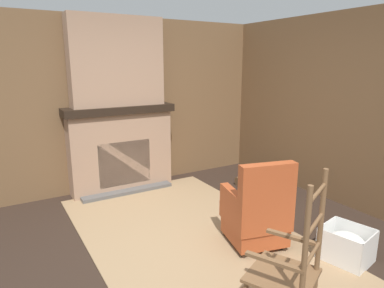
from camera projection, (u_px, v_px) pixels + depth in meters
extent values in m
plane|color=#2D2119|center=(199.00, 258.00, 3.44)|extent=(14.00, 14.00, 0.00)
cube|color=brown|center=(115.00, 105.00, 5.18)|extent=(0.06, 5.42, 2.57)
cube|color=brown|center=(362.00, 113.00, 4.35)|extent=(5.42, 0.06, 2.57)
cube|color=#9E7A60|center=(121.00, 152.00, 5.18)|extent=(0.32, 1.53, 1.18)
cube|color=black|center=(124.00, 163.00, 5.11)|extent=(0.08, 0.79, 0.66)
cube|color=#565451|center=(128.00, 192.00, 5.11)|extent=(0.16, 1.37, 0.06)
cube|color=black|center=(119.00, 109.00, 5.03)|extent=(0.42, 1.63, 0.11)
cube|color=#9E7A60|center=(117.00, 62.00, 4.87)|extent=(0.29, 1.34, 1.26)
cube|color=#997A56|center=(190.00, 236.00, 3.86)|extent=(3.51, 2.15, 0.01)
cube|color=#A84723|center=(254.00, 228.00, 3.67)|extent=(0.67, 0.67, 0.24)
cube|color=#A84723|center=(255.00, 215.00, 3.64)|extent=(0.71, 0.71, 0.18)
cube|color=#A84723|center=(267.00, 191.00, 3.34)|extent=(0.26, 0.59, 0.55)
cube|color=#A84723|center=(233.00, 200.00, 3.55)|extent=(0.53, 0.22, 0.20)
cube|color=#A84723|center=(275.00, 195.00, 3.68)|extent=(0.53, 0.22, 0.20)
cylinder|color=#332319|center=(226.00, 233.00, 3.86)|extent=(0.06, 0.06, 0.06)
cylinder|color=#332319|center=(263.00, 228.00, 3.99)|extent=(0.06, 0.06, 0.06)
cylinder|color=#332319|center=(243.00, 255.00, 3.43)|extent=(0.06, 0.06, 0.06)
cylinder|color=#332319|center=(284.00, 248.00, 3.56)|extent=(0.06, 0.06, 0.06)
cylinder|color=brown|center=(266.00, 277.00, 2.75)|extent=(0.05, 0.05, 0.38)
cube|color=brown|center=(282.00, 275.00, 2.44)|extent=(0.60, 0.60, 0.02)
cylinder|color=brown|center=(306.00, 246.00, 2.09)|extent=(0.05, 0.05, 0.79)
cylinder|color=brown|center=(321.00, 222.00, 2.41)|extent=(0.05, 0.05, 0.79)
cylinder|color=brown|center=(312.00, 255.00, 2.29)|extent=(0.19, 0.35, 0.03)
cylinder|color=brown|center=(315.00, 225.00, 2.24)|extent=(0.19, 0.35, 0.03)
cylinder|color=brown|center=(317.00, 193.00, 2.19)|extent=(0.19, 0.35, 0.03)
cube|color=brown|center=(274.00, 262.00, 2.24)|extent=(0.38, 0.21, 0.02)
cube|color=brown|center=(293.00, 237.00, 2.55)|extent=(0.38, 0.21, 0.02)
cylinder|color=brown|center=(249.00, 180.00, 5.50)|extent=(0.20, 0.46, 0.14)
cylinder|color=brown|center=(254.00, 183.00, 5.37)|extent=(0.20, 0.46, 0.14)
cylinder|color=brown|center=(259.00, 186.00, 5.24)|extent=(0.20, 0.46, 0.14)
cylinder|color=brown|center=(254.00, 175.00, 5.34)|extent=(0.20, 0.46, 0.14)
cube|color=white|center=(345.00, 259.00, 3.40)|extent=(0.52, 0.48, 0.01)
cube|color=white|center=(369.00, 253.00, 3.21)|extent=(0.10, 0.39, 0.33)
cube|color=white|center=(326.00, 237.00, 3.52)|extent=(0.10, 0.39, 0.33)
cube|color=white|center=(355.00, 238.00, 3.49)|extent=(0.43, 0.10, 0.33)
cube|color=white|center=(338.00, 252.00, 3.24)|extent=(0.43, 0.10, 0.33)
ellipsoid|color=white|center=(347.00, 243.00, 3.36)|extent=(0.41, 0.39, 0.20)
ellipsoid|color=#B24C42|center=(84.00, 105.00, 4.79)|extent=(0.10, 0.10, 0.08)
cylinder|color=white|center=(84.00, 97.00, 4.77)|extent=(0.06, 0.06, 0.15)
cube|color=black|center=(149.00, 100.00, 5.28)|extent=(0.13, 0.21, 0.12)
cube|color=silver|center=(151.00, 100.00, 5.22)|extent=(0.01, 0.04, 0.02)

